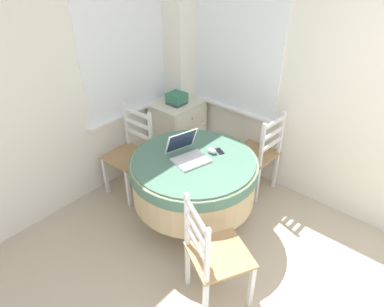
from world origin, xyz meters
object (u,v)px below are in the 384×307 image
computer_mouse (212,151)px  book_on_cabinet (177,103)px  dining_chair_camera_near (214,256)px  dining_chair_near_right_window (258,154)px  laptop (188,153)px  round_dining_table (194,176)px  cell_phone (219,151)px  dining_chair_near_back_window (131,154)px  storage_box (177,98)px  corner_cabinet (178,131)px

computer_mouse → book_on_cabinet: (0.54, 0.95, 0.02)m
dining_chair_camera_near → book_on_cabinet: size_ratio=5.07×
dining_chair_near_right_window → book_on_cabinet: (-0.12, 1.07, 0.33)m
book_on_cabinet → laptop: bearing=-132.0°
round_dining_table → dining_chair_camera_near: 0.88m
round_dining_table → cell_phone: 0.33m
computer_mouse → dining_chair_near_back_window: bearing=103.7°
storage_box → book_on_cabinet: size_ratio=1.03×
cell_phone → dining_chair_near_back_window: (-0.29, 0.96, -0.29)m
computer_mouse → book_on_cabinet: book_on_cabinet is taller
computer_mouse → dining_chair_camera_near: bearing=-140.6°
laptop → corner_cabinet: (0.80, 0.87, -0.41)m
dining_chair_camera_near → storage_box: size_ratio=4.91×
dining_chair_near_back_window → storage_box: bearing=2.5°
round_dining_table → laptop: (-0.02, 0.05, 0.24)m
dining_chair_camera_near → computer_mouse: bearing=39.4°
cell_phone → dining_chair_camera_near: bearing=-144.8°
round_dining_table → laptop: 0.24m
round_dining_table → dining_chair_camera_near: bearing=-129.7°
book_on_cabinet → computer_mouse: bearing=-119.7°
laptop → round_dining_table: bearing=-65.6°
computer_mouse → dining_chair_near_right_window: (0.66, -0.12, -0.31)m
dining_chair_near_right_window → storage_box: size_ratio=4.91×
cell_phone → book_on_cabinet: bearing=64.4°
corner_cabinet → dining_chair_near_back_window: bearing=-176.0°
dining_chair_near_right_window → laptop: bearing=164.9°
dining_chair_near_back_window → book_on_cabinet: dining_chair_near_back_window is taller
corner_cabinet → computer_mouse: bearing=-121.2°
corner_cabinet → book_on_cabinet: (-0.05, -0.03, 0.40)m
storage_box → laptop: bearing=-132.3°
dining_chair_near_back_window → corner_cabinet: dining_chair_near_back_window is taller
dining_chair_camera_near → book_on_cabinet: (1.28, 1.56, 0.33)m
dining_chair_near_back_window → book_on_cabinet: (0.76, 0.02, 0.33)m
dining_chair_camera_near → storage_box: 2.07m
cell_phone → dining_chair_near_back_window: size_ratio=0.12×
laptop → book_on_cabinet: bearing=48.0°
laptop → computer_mouse: size_ratio=4.15×
cell_phone → storage_box: (0.49, 0.99, 0.09)m
laptop → dining_chair_near_right_window: laptop is taller
round_dining_table → corner_cabinet: bearing=49.7°
dining_chair_near_back_window → dining_chair_camera_near: same height
cell_phone → corner_cabinet: corner_cabinet is taller
dining_chair_near_right_window → dining_chair_camera_near: size_ratio=1.00×
book_on_cabinet → cell_phone: bearing=-115.6°
round_dining_table → book_on_cabinet: (0.73, 0.89, 0.23)m
laptop → corner_cabinet: 1.25m
laptop → dining_chair_near_back_window: (-0.01, 0.81, -0.34)m
laptop → cell_phone: laptop is taller
round_dining_table → cell_phone: (0.26, -0.10, 0.19)m
round_dining_table → storage_box: storage_box is taller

